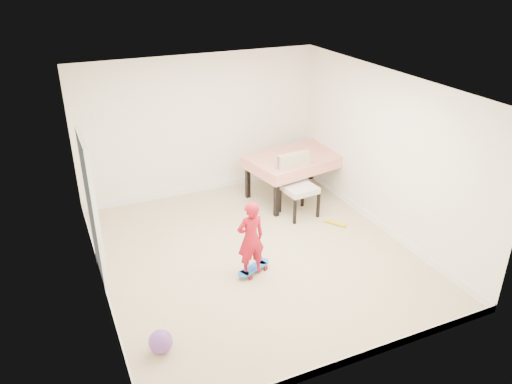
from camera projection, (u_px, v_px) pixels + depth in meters
name	position (u px, v px, depth m)	size (l,w,h in m)	color
ground	(255.00, 254.00, 7.62)	(5.00, 5.00, 0.00)	tan
ceiling	(255.00, 87.00, 6.50)	(4.50, 5.00, 0.04)	silver
wall_back	(200.00, 126.00, 9.10)	(4.50, 0.04, 2.60)	white
wall_front	(355.00, 268.00, 5.02)	(4.50, 0.04, 2.60)	white
wall_left	(93.00, 206.00, 6.24)	(0.04, 5.00, 2.60)	white
wall_right	(384.00, 153.00, 7.88)	(0.04, 5.00, 2.60)	white
door	(93.00, 215.00, 6.61)	(0.10, 0.94, 2.11)	white
baseboard_back	(203.00, 188.00, 9.64)	(4.50, 0.02, 0.12)	white
baseboard_front	(346.00, 361.00, 5.55)	(4.50, 0.02, 0.12)	white
baseboard_left	(105.00, 287.00, 6.77)	(0.02, 5.00, 0.12)	white
baseboard_right	(376.00, 222.00, 8.42)	(0.02, 5.00, 0.12)	white
dining_table	(295.00, 176.00, 9.29)	(1.73, 1.09, 0.82)	#AB1509
dining_chair	(299.00, 187.00, 8.55)	(0.59, 0.67, 1.08)	white
skateboard	(254.00, 270.00, 7.17)	(0.59, 0.21, 0.09)	blue
child	(251.00, 241.00, 6.91)	(0.41, 0.27, 1.12)	#B51224
balloon	(160.00, 342.00, 5.71)	(0.28, 0.28, 0.28)	#7546AA
foam_toy	(335.00, 223.00, 8.44)	(0.06, 0.06, 0.40)	gold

